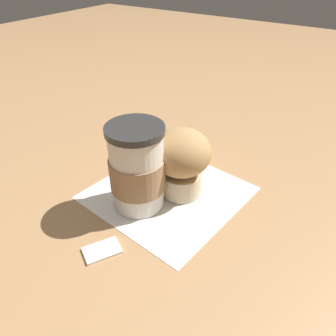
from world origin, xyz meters
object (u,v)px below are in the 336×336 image
coffee_cup (137,169)px  banana (178,152)px  sugar_packet (102,249)px  muffin (181,159)px

coffee_cup → banana: bearing=6.5°
banana → sugar_packet: size_ratio=2.65×
coffee_cup → sugar_packet: coffee_cup is taller
coffee_cup → banana: (0.14, 0.02, -0.05)m
sugar_packet → coffee_cup: bearing=10.2°
coffee_cup → sugar_packet: 0.13m
muffin → sugar_packet: muffin is taller
coffee_cup → muffin: size_ratio=1.20×
coffee_cup → muffin: (0.06, -0.04, -0.00)m
muffin → coffee_cup: bearing=147.7°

